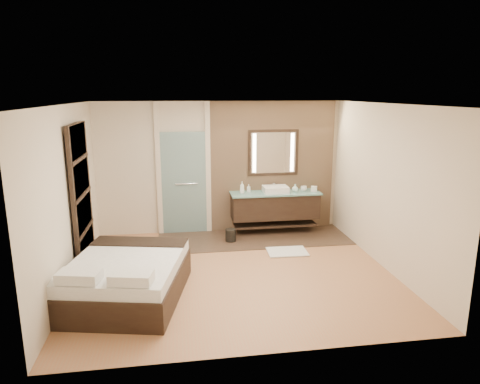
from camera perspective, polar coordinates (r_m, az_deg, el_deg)
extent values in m
plane|color=#AF7049|center=(7.09, -0.62, -10.72)|extent=(5.00, 5.00, 0.00)
cube|color=#362B1D|center=(8.65, 1.85, -6.17)|extent=(3.80, 1.30, 0.01)
cube|color=tan|center=(8.99, 4.34, 3.40)|extent=(2.60, 0.08, 2.70)
cube|color=black|center=(8.88, 4.67, -1.88)|extent=(1.80, 0.50, 0.50)
cube|color=black|center=(8.99, 4.63, -4.28)|extent=(1.71, 0.45, 0.04)
cube|color=#84CAC2|center=(8.80, 4.74, -0.15)|extent=(1.85, 0.55, 0.03)
cube|color=white|center=(8.78, 4.75, 0.36)|extent=(0.50, 0.38, 0.13)
cylinder|color=silver|center=(8.95, 4.47, 0.75)|extent=(0.03, 0.03, 0.18)
cylinder|color=silver|center=(8.90, 4.54, 1.20)|extent=(0.02, 0.10, 0.02)
cube|color=black|center=(8.90, 4.45, 5.25)|extent=(1.06, 0.03, 0.96)
cube|color=white|center=(8.88, 4.47, 5.24)|extent=(0.94, 0.01, 0.84)
cube|color=beige|center=(8.80, 1.93, 5.19)|extent=(0.07, 0.01, 0.80)
cube|color=beige|center=(8.98, 6.98, 5.26)|extent=(0.07, 0.01, 0.80)
cube|color=#ACD9D9|center=(8.81, -7.48, 1.14)|extent=(0.90, 0.05, 2.10)
cylinder|color=silver|center=(8.77, -7.15, 1.08)|extent=(0.45, 0.03, 0.03)
cube|color=beige|center=(8.77, -10.81, 2.96)|extent=(0.10, 0.08, 2.70)
cube|color=beige|center=(8.79, -4.28, 3.18)|extent=(0.10, 0.08, 2.70)
cube|color=black|center=(7.38, -20.37, -0.77)|extent=(0.06, 1.20, 2.40)
cube|color=#EEE5C8|center=(7.61, -19.72, -6.85)|extent=(0.02, 1.06, 0.52)
cube|color=#EEE5C8|center=(7.43, -20.07, -2.59)|extent=(0.02, 1.06, 0.52)
cube|color=#EEE5C8|center=(7.30, -20.43, 1.85)|extent=(0.02, 1.06, 0.52)
cube|color=#EEE5C8|center=(7.22, -20.80, 6.43)|extent=(0.02, 1.06, 0.52)
cube|color=black|center=(6.43, -14.85, -11.79)|extent=(1.87, 2.16, 0.41)
cube|color=silver|center=(6.32, -15.00, -9.39)|extent=(1.81, 2.10, 0.17)
cube|color=black|center=(6.91, -13.21, -6.53)|extent=(1.52, 0.72, 0.04)
cube|color=silver|center=(5.73, -20.67, -10.48)|extent=(0.57, 0.39, 0.13)
cube|color=silver|center=(5.50, -14.28, -11.02)|extent=(0.57, 0.39, 0.13)
cube|color=silver|center=(7.97, 6.30, -7.90)|extent=(0.74, 0.52, 0.02)
cylinder|color=black|center=(8.43, -1.26, -5.82)|extent=(0.22, 0.22, 0.25)
cube|color=silver|center=(9.00, 9.84, 0.43)|extent=(0.16, 0.16, 0.10)
imported|color=white|center=(8.67, 0.28, 0.62)|extent=(0.12, 0.12, 0.24)
imported|color=#B2B2B2|center=(8.80, 1.17, 0.52)|extent=(0.08, 0.09, 0.16)
imported|color=#ADDAD2|center=(8.86, 7.35, 0.53)|extent=(0.16, 0.16, 0.17)
imported|color=silver|center=(8.99, 8.49, 0.46)|extent=(0.17, 0.17, 0.10)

